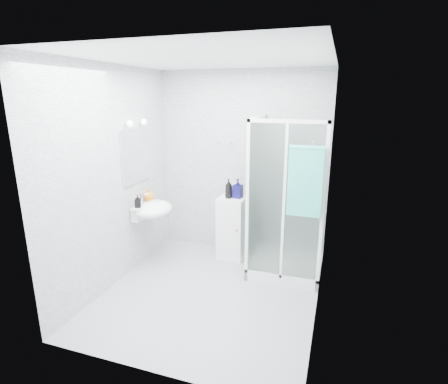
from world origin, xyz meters
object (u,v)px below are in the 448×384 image
(wall_basin, at_px, (152,209))
(shampoo_bottle_a, at_px, (229,189))
(shampoo_bottle_b, at_px, (238,188))
(storage_cabinet, at_px, (232,228))
(soap_dispenser_orange, at_px, (149,195))
(shower_enclosure, at_px, (280,241))
(soap_dispenser_black, at_px, (138,201))
(hand_towel, at_px, (305,180))

(wall_basin, relative_size, shampoo_bottle_a, 2.09)
(shampoo_bottle_a, xyz_separation_m, shampoo_bottle_b, (0.12, 0.05, -0.00))
(storage_cabinet, relative_size, soap_dispenser_orange, 4.80)
(storage_cabinet, height_order, shampoo_bottle_b, shampoo_bottle_b)
(wall_basin, height_order, shampoo_bottle_a, shampoo_bottle_a)
(wall_basin, xyz_separation_m, storage_cabinet, (0.94, 0.57, -0.35))
(shower_enclosure, distance_m, soap_dispenser_black, 1.89)
(shower_enclosure, bearing_deg, shampoo_bottle_a, 164.24)
(soap_dispenser_orange, bearing_deg, soap_dispenser_black, -88.02)
(storage_cabinet, height_order, soap_dispenser_orange, soap_dispenser_orange)
(hand_towel, relative_size, shampoo_bottle_a, 2.95)
(soap_dispenser_orange, bearing_deg, shower_enclosure, 6.01)
(shower_enclosure, relative_size, soap_dispenser_black, 11.92)
(storage_cabinet, height_order, soap_dispenser_black, soap_dispenser_black)
(hand_towel, height_order, soap_dispenser_black, hand_towel)
(hand_towel, bearing_deg, wall_basin, 177.52)
(shampoo_bottle_a, distance_m, soap_dispenser_orange, 1.09)
(shower_enclosure, height_order, shampoo_bottle_b, shower_enclosure)
(shower_enclosure, xyz_separation_m, soap_dispenser_orange, (-1.77, -0.19, 0.51))
(shower_enclosure, height_order, shampoo_bottle_a, shower_enclosure)
(wall_basin, xyz_separation_m, shampoo_bottle_b, (1.01, 0.58, 0.23))
(shampoo_bottle_b, bearing_deg, hand_towel, -34.96)
(hand_towel, xyz_separation_m, soap_dispenser_orange, (-2.08, 0.21, -0.41))
(hand_towel, distance_m, soap_dispenser_orange, 2.13)
(shower_enclosure, distance_m, shampoo_bottle_a, 0.98)
(hand_towel, height_order, soap_dispenser_orange, hand_towel)
(shampoo_bottle_a, bearing_deg, soap_dispenser_black, -145.13)
(storage_cabinet, bearing_deg, hand_towel, -30.06)
(wall_basin, height_order, shampoo_bottle_b, shampoo_bottle_b)
(hand_towel, bearing_deg, soap_dispenser_black, -177.83)
(wall_basin, relative_size, storage_cabinet, 0.63)
(wall_basin, bearing_deg, hand_towel, -2.48)
(shower_enclosure, distance_m, shampoo_bottle_b, 0.91)
(hand_towel, xyz_separation_m, shampoo_bottle_b, (-0.95, 0.67, -0.34))
(wall_basin, bearing_deg, shampoo_bottle_a, 30.79)
(wall_basin, xyz_separation_m, soap_dispenser_black, (-0.10, -0.16, 0.15))
(shower_enclosure, xyz_separation_m, shampoo_bottle_b, (-0.65, 0.27, 0.57))
(shampoo_bottle_a, distance_m, soap_dispenser_black, 1.22)
(hand_towel, height_order, shampoo_bottle_a, hand_towel)
(soap_dispenser_orange, distance_m, soap_dispenser_black, 0.29)
(soap_dispenser_black, bearing_deg, storage_cabinet, 35.09)
(wall_basin, height_order, storage_cabinet, wall_basin)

